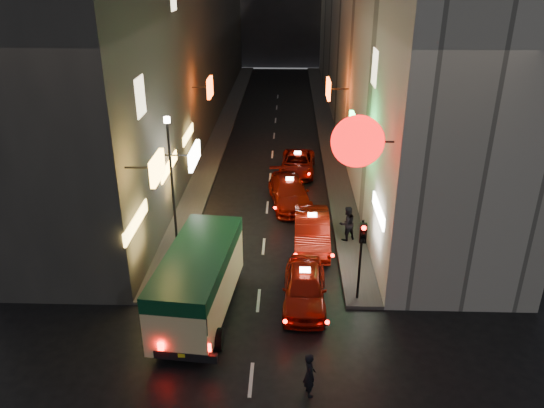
# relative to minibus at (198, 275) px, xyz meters

# --- Properties ---
(building_left) EXTENTS (7.67, 52.16, 18.00)m
(building_left) POSITION_rel_minibus_xyz_m (-5.79, 26.42, 7.26)
(building_left) COLOR #3B3935
(building_left) RESTS_ON ground
(building_right) EXTENTS (8.32, 52.00, 18.00)m
(building_right) POSITION_rel_minibus_xyz_m (10.21, 26.42, 7.27)
(building_right) COLOR #B6B3A7
(building_right) RESTS_ON ground
(sidewalk_left) EXTENTS (1.50, 52.00, 0.15)m
(sidewalk_left) POSITION_rel_minibus_xyz_m (-2.04, 26.43, -1.66)
(sidewalk_left) COLOR #454240
(sidewalk_left) RESTS_ON ground
(sidewalk_right) EXTENTS (1.50, 52.00, 0.15)m
(sidewalk_right) POSITION_rel_minibus_xyz_m (6.46, 26.43, -1.66)
(sidewalk_right) COLOR #454240
(sidewalk_right) RESTS_ON ground
(minibus) EXTENTS (2.86, 6.58, 2.75)m
(minibus) POSITION_rel_minibus_xyz_m (0.00, 0.00, 0.00)
(minibus) COLOR beige
(minibus) RESTS_ON ground
(taxi_near) EXTENTS (2.33, 5.38, 1.86)m
(taxi_near) POSITION_rel_minibus_xyz_m (4.06, 0.84, -0.89)
(taxi_near) COLOR maroon
(taxi_near) RESTS_ON ground
(taxi_second) EXTENTS (2.41, 5.72, 1.98)m
(taxi_second) POSITION_rel_minibus_xyz_m (4.52, 5.64, -0.83)
(taxi_second) COLOR maroon
(taxi_second) RESTS_ON ground
(taxi_third) EXTENTS (2.97, 5.61, 1.87)m
(taxi_third) POSITION_rel_minibus_xyz_m (3.45, 10.44, -0.88)
(taxi_third) COLOR maroon
(taxi_third) RESTS_ON ground
(taxi_far) EXTENTS (2.26, 4.89, 1.69)m
(taxi_far) POSITION_rel_minibus_xyz_m (3.95, 15.35, -0.97)
(taxi_far) COLOR maroon
(taxi_far) RESTS_ON ground
(pedestrian_crossing) EXTENTS (0.53, 0.67, 1.78)m
(pedestrian_crossing) POSITION_rel_minibus_xyz_m (4.09, -4.13, -0.84)
(pedestrian_crossing) COLOR black
(pedestrian_crossing) RESTS_ON ground
(pedestrian_sidewalk) EXTENTS (0.88, 0.77, 1.98)m
(pedestrian_sidewalk) POSITION_rel_minibus_xyz_m (6.23, 6.01, -0.59)
(pedestrian_sidewalk) COLOR black
(pedestrian_sidewalk) RESTS_ON sidewalk_right
(traffic_light) EXTENTS (0.26, 0.43, 3.50)m
(traffic_light) POSITION_rel_minibus_xyz_m (6.21, 0.90, 0.95)
(traffic_light) COLOR black
(traffic_light) RESTS_ON sidewalk_right
(lamp_post) EXTENTS (0.28, 0.28, 6.22)m
(lamp_post) POSITION_rel_minibus_xyz_m (-1.99, 5.43, 1.99)
(lamp_post) COLOR black
(lamp_post) RESTS_ON sidewalk_left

